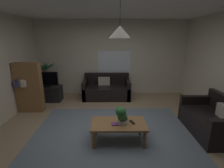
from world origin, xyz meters
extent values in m
cube|color=#9E8466|center=(0.00, 0.00, -0.01)|extent=(5.33, 5.40, 0.02)
cube|color=slate|center=(0.00, -0.20, 0.00)|extent=(3.46, 2.97, 0.01)
cube|color=beige|center=(0.00, 2.73, 1.32)|extent=(5.45, 0.06, 2.64)
cube|color=white|center=(0.00, 0.00, 2.65)|extent=(5.33, 5.40, 0.02)
cube|color=white|center=(0.11, 2.70, 1.10)|extent=(1.17, 0.01, 0.93)
cube|color=black|center=(-0.16, 2.19, 0.21)|extent=(1.59, 0.83, 0.42)
cube|color=black|center=(-0.16, 2.54, 0.62)|extent=(1.59, 0.12, 0.40)
cube|color=black|center=(-0.90, 2.19, 0.32)|extent=(0.12, 0.83, 0.64)
cube|color=black|center=(0.57, 2.19, 0.32)|extent=(0.12, 0.83, 0.64)
cube|color=#B7AD9E|center=(-0.25, 2.36, 0.56)|extent=(0.41, 0.14, 0.28)
cube|color=black|center=(2.15, 0.01, 0.21)|extent=(0.83, 1.36, 0.42)
cube|color=black|center=(2.15, 0.63, 0.32)|extent=(0.83, 0.12, 0.64)
cube|color=olive|center=(0.13, -0.28, 0.39)|extent=(1.09, 0.58, 0.04)
cylinder|color=olive|center=(-0.36, -0.51, 0.18)|extent=(0.07, 0.07, 0.37)
cylinder|color=olive|center=(0.61, -0.51, 0.18)|extent=(0.07, 0.07, 0.37)
cylinder|color=olive|center=(-0.36, -0.06, 0.18)|extent=(0.07, 0.07, 0.37)
cylinder|color=olive|center=(0.61, -0.06, 0.18)|extent=(0.07, 0.07, 0.37)
cube|color=#72387F|center=(0.06, -0.33, 0.42)|extent=(0.15, 0.13, 0.02)
cube|color=black|center=(0.40, -0.27, 0.42)|extent=(0.10, 0.17, 0.02)
cube|color=black|center=(0.25, -0.18, 0.42)|extent=(0.15, 0.15, 0.02)
cylinder|color=beige|center=(0.19, -0.32, 0.45)|extent=(0.18, 0.18, 0.08)
sphere|color=#2D6B33|center=(0.20, -0.29, 0.56)|extent=(0.19, 0.19, 0.19)
sphere|color=#2D6B33|center=(0.18, -0.35, 0.60)|extent=(0.17, 0.17, 0.17)
sphere|color=#2D6B33|center=(0.16, -0.34, 0.68)|extent=(0.20, 0.20, 0.20)
cube|color=black|center=(-2.11, 1.95, 0.25)|extent=(0.90, 0.44, 0.50)
cube|color=black|center=(-2.11, 1.93, 0.77)|extent=(0.78, 0.05, 0.44)
cube|color=black|center=(-2.11, 1.91, 0.77)|extent=(0.74, 0.00, 0.40)
cube|color=black|center=(-2.11, 1.93, 0.52)|extent=(0.24, 0.16, 0.04)
cylinder|color=#B77051|center=(-2.30, 2.38, 0.15)|extent=(0.32, 0.32, 0.30)
cylinder|color=brown|center=(-2.30, 2.38, 0.66)|extent=(0.05, 0.05, 0.72)
cone|color=#235B2D|center=(-2.12, 2.39, 1.08)|extent=(0.41, 0.14, 0.23)
cone|color=#235B2D|center=(-2.15, 2.51, 1.08)|extent=(0.36, 0.38, 0.29)
cone|color=#235B2D|center=(-2.33, 2.53, 1.11)|extent=(0.15, 0.36, 0.30)
cone|color=#235B2D|center=(-2.44, 2.44, 1.10)|extent=(0.36, 0.24, 0.29)
cone|color=#235B2D|center=(-2.52, 2.28, 1.13)|extent=(0.49, 0.32, 0.36)
cone|color=#235B2D|center=(-2.38, 2.20, 1.08)|extent=(0.21, 0.42, 0.27)
cone|color=#235B2D|center=(-2.18, 2.27, 1.12)|extent=(0.32, 0.32, 0.33)
cube|color=olive|center=(-2.29, 1.17, 0.70)|extent=(0.70, 0.22, 1.40)
cube|color=#2D4C8C|center=(-2.58, 1.05, 0.85)|extent=(0.03, 0.16, 0.17)
cube|color=#B22D2D|center=(-2.54, 1.05, 0.85)|extent=(0.03, 0.16, 0.16)
cube|color=#2D4C8C|center=(-2.50, 1.05, 0.86)|extent=(0.03, 0.16, 0.17)
cube|color=#2D4C8C|center=(-2.46, 1.05, 0.88)|extent=(0.03, 0.16, 0.22)
cube|color=#99663F|center=(-2.42, 1.05, 0.87)|extent=(0.04, 0.16, 0.20)
cube|color=beige|center=(-2.37, 1.05, 0.86)|extent=(0.05, 0.16, 0.19)
cube|color=beige|center=(-2.32, 1.05, 0.86)|extent=(0.04, 0.16, 0.18)
cylinder|color=black|center=(0.13, -0.28, 2.44)|extent=(0.01, 0.01, 0.40)
cone|color=#4C4742|center=(0.13, -0.28, 2.14)|extent=(0.38, 0.38, 0.20)
camera|label=1|loc=(-0.04, -3.19, 2.06)|focal=26.22mm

